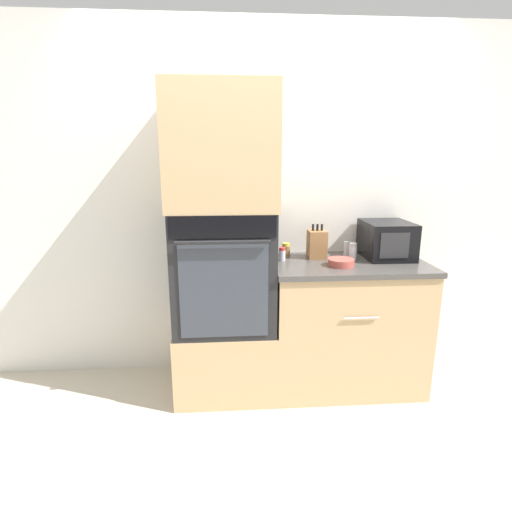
{
  "coord_description": "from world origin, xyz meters",
  "views": [
    {
      "loc": [
        -0.31,
        -2.26,
        1.6
      ],
      "look_at": [
        -0.13,
        0.21,
        0.98
      ],
      "focal_mm": 28.0,
      "sensor_mm": 36.0,
      "label": 1
    }
  ],
  "objects_px": {
    "knife_block": "(317,244)",
    "condiment_jar_far": "(353,252)",
    "bowl": "(341,262)",
    "wall_oven": "(224,268)",
    "microwave": "(387,240)",
    "condiment_jar_mid": "(286,250)",
    "condiment_jar_near": "(347,249)",
    "condiment_jar_back": "(282,254)"
  },
  "relations": [
    {
      "from": "wall_oven",
      "to": "bowl",
      "type": "distance_m",
      "value": 0.77
    },
    {
      "from": "bowl",
      "to": "condiment_jar_far",
      "type": "height_order",
      "value": "condiment_jar_far"
    },
    {
      "from": "condiment_jar_near",
      "to": "condiment_jar_far",
      "type": "height_order",
      "value": "condiment_jar_far"
    },
    {
      "from": "wall_oven",
      "to": "bowl",
      "type": "bearing_deg",
      "value": -7.11
    },
    {
      "from": "knife_block",
      "to": "condiment_jar_far",
      "type": "relative_size",
      "value": 1.99
    },
    {
      "from": "knife_block",
      "to": "condiment_jar_far",
      "type": "bearing_deg",
      "value": -20.44
    },
    {
      "from": "bowl",
      "to": "condiment_jar_near",
      "type": "xyz_separation_m",
      "value": [
        0.11,
        0.24,
        0.03
      ]
    },
    {
      "from": "microwave",
      "to": "condiment_jar_back",
      "type": "height_order",
      "value": "microwave"
    },
    {
      "from": "wall_oven",
      "to": "condiment_jar_near",
      "type": "height_order",
      "value": "wall_oven"
    },
    {
      "from": "microwave",
      "to": "bowl",
      "type": "xyz_separation_m",
      "value": [
        -0.38,
        -0.2,
        -0.1
      ]
    },
    {
      "from": "condiment_jar_near",
      "to": "condiment_jar_mid",
      "type": "xyz_separation_m",
      "value": [
        -0.43,
        0.03,
        -0.01
      ]
    },
    {
      "from": "microwave",
      "to": "condiment_jar_mid",
      "type": "distance_m",
      "value": 0.71
    },
    {
      "from": "wall_oven",
      "to": "condiment_jar_back",
      "type": "distance_m",
      "value": 0.41
    },
    {
      "from": "bowl",
      "to": "condiment_jar_far",
      "type": "distance_m",
      "value": 0.19
    },
    {
      "from": "wall_oven",
      "to": "knife_block",
      "type": "relative_size",
      "value": 3.3
    },
    {
      "from": "microwave",
      "to": "wall_oven",
      "type": "bearing_deg",
      "value": -174.63
    },
    {
      "from": "knife_block",
      "to": "condiment_jar_back",
      "type": "xyz_separation_m",
      "value": [
        -0.25,
        -0.07,
        -0.05
      ]
    },
    {
      "from": "microwave",
      "to": "condiment_jar_back",
      "type": "xyz_separation_m",
      "value": [
        -0.74,
        -0.04,
        -0.08
      ]
    },
    {
      "from": "condiment_jar_far",
      "to": "bowl",
      "type": "bearing_deg",
      "value": -131.26
    },
    {
      "from": "condiment_jar_back",
      "to": "bowl",
      "type": "bearing_deg",
      "value": -23.43
    },
    {
      "from": "knife_block",
      "to": "bowl",
      "type": "distance_m",
      "value": 0.26
    },
    {
      "from": "bowl",
      "to": "condiment_jar_near",
      "type": "relative_size",
      "value": 1.57
    },
    {
      "from": "condiment_jar_mid",
      "to": "condiment_jar_back",
      "type": "distance_m",
      "value": 0.12
    },
    {
      "from": "wall_oven",
      "to": "condiment_jar_back",
      "type": "xyz_separation_m",
      "value": [
        0.4,
        0.06,
        0.07
      ]
    },
    {
      "from": "wall_oven",
      "to": "condiment_jar_back",
      "type": "height_order",
      "value": "wall_oven"
    },
    {
      "from": "condiment_jar_near",
      "to": "condiment_jar_mid",
      "type": "distance_m",
      "value": 0.43
    },
    {
      "from": "wall_oven",
      "to": "condiment_jar_near",
      "type": "bearing_deg",
      "value": 9.57
    },
    {
      "from": "condiment_jar_far",
      "to": "condiment_jar_back",
      "type": "height_order",
      "value": "condiment_jar_far"
    },
    {
      "from": "microwave",
      "to": "knife_block",
      "type": "height_order",
      "value": "microwave"
    },
    {
      "from": "microwave",
      "to": "knife_block",
      "type": "bearing_deg",
      "value": 177.41
    },
    {
      "from": "condiment_jar_near",
      "to": "condiment_jar_back",
      "type": "distance_m",
      "value": 0.48
    },
    {
      "from": "condiment_jar_mid",
      "to": "condiment_jar_back",
      "type": "height_order",
      "value": "condiment_jar_mid"
    },
    {
      "from": "wall_oven",
      "to": "microwave",
      "type": "relative_size",
      "value": 2.1
    },
    {
      "from": "microwave",
      "to": "condiment_jar_mid",
      "type": "height_order",
      "value": "microwave"
    },
    {
      "from": "condiment_jar_near",
      "to": "condiment_jar_far",
      "type": "relative_size",
      "value": 0.91
    },
    {
      "from": "bowl",
      "to": "wall_oven",
      "type": "bearing_deg",
      "value": 172.89
    },
    {
      "from": "microwave",
      "to": "condiment_jar_far",
      "type": "relative_size",
      "value": 3.12
    },
    {
      "from": "condiment_jar_far",
      "to": "microwave",
      "type": "bearing_deg",
      "value": 14.09
    },
    {
      "from": "condiment_jar_mid",
      "to": "condiment_jar_far",
      "type": "height_order",
      "value": "condiment_jar_far"
    },
    {
      "from": "condiment_jar_near",
      "to": "condiment_jar_back",
      "type": "bearing_deg",
      "value": -170.04
    },
    {
      "from": "condiment_jar_mid",
      "to": "condiment_jar_far",
      "type": "xyz_separation_m",
      "value": [
        0.44,
        -0.14,
        0.01
      ]
    },
    {
      "from": "wall_oven",
      "to": "condiment_jar_far",
      "type": "bearing_deg",
      "value": 2.76
    }
  ]
}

